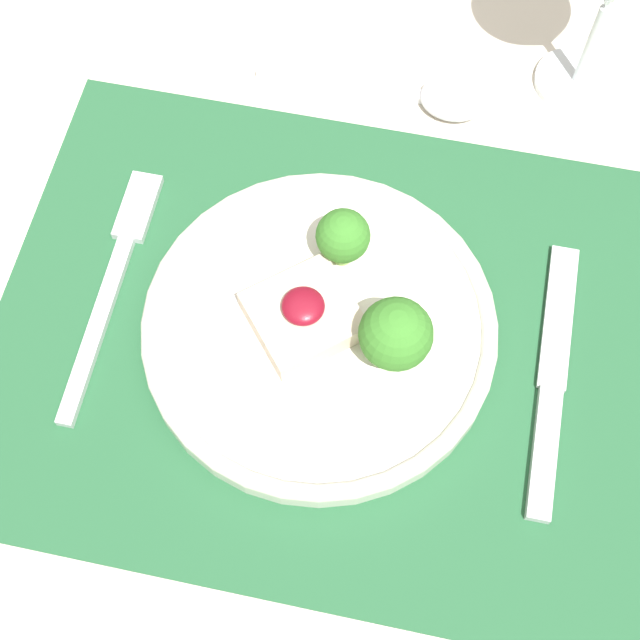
# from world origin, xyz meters

# --- Properties ---
(ground_plane) EXTENTS (8.00, 8.00, 0.00)m
(ground_plane) POSITION_xyz_m (0.00, 0.00, 0.00)
(ground_plane) COLOR #4C4742
(dining_table) EXTENTS (1.18, 0.91, 0.76)m
(dining_table) POSITION_xyz_m (0.00, 0.00, 0.65)
(dining_table) COLOR beige
(dining_table) RESTS_ON ground_plane
(placemat) EXTENTS (0.48, 0.37, 0.00)m
(placemat) POSITION_xyz_m (0.00, 0.00, 0.76)
(placemat) COLOR #235633
(placemat) RESTS_ON dining_table
(dinner_plate) EXTENTS (0.25, 0.25, 0.08)m
(dinner_plate) POSITION_xyz_m (-0.00, 0.00, 0.78)
(dinner_plate) COLOR silver
(dinner_plate) RESTS_ON placemat
(fork) EXTENTS (0.02, 0.21, 0.01)m
(fork) POSITION_xyz_m (-0.16, 0.02, 0.76)
(fork) COLOR silver
(fork) RESTS_ON placemat
(knife) EXTENTS (0.02, 0.21, 0.01)m
(knife) POSITION_xyz_m (0.16, -0.01, 0.76)
(knife) COLOR silver
(knife) RESTS_ON placemat
(spoon) EXTENTS (0.19, 0.05, 0.02)m
(spoon) POSITION_xyz_m (0.04, 0.22, 0.76)
(spoon) COLOR silver
(spoon) RESTS_ON dining_table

